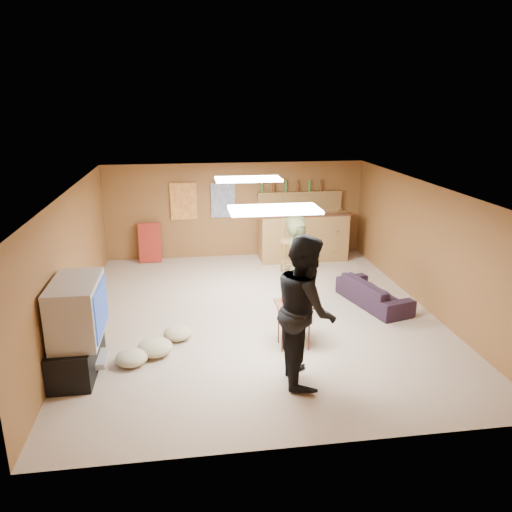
{
  "coord_description": "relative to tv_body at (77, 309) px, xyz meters",
  "views": [
    {
      "loc": [
        -1.17,
        -7.88,
        3.55
      ],
      "look_at": [
        0.0,
        0.2,
        1.0
      ],
      "focal_mm": 35.0,
      "sensor_mm": 36.0,
      "label": 1
    }
  ],
  "objects": [
    {
      "name": "cushion_far",
      "position": [
        0.64,
        0.05,
        -0.8
      ],
      "size": [
        0.53,
        0.53,
        0.2
      ],
      "primitive_type": "ellipsoid",
      "rotation": [
        0.0,
        0.0,
        -0.19
      ],
      "color": "tan",
      "rests_on": "ground"
    },
    {
      "name": "ceiling",
      "position": [
        2.65,
        1.5,
        1.3
      ],
      "size": [
        6.0,
        7.0,
        0.02
      ],
      "primitive_type": "cube",
      "color": "silver",
      "rests_on": "ground"
    },
    {
      "name": "sofa",
      "position": [
        4.79,
        1.63,
        -0.67
      ],
      "size": [
        1.01,
        1.69,
        0.46
      ],
      "primitive_type": "imported",
      "rotation": [
        0.0,
        0.0,
        1.83
      ],
      "color": "black",
      "rests_on": "ground"
    },
    {
      "name": "poster_left",
      "position": [
        1.45,
        4.96,
        0.45
      ],
      "size": [
        0.6,
        0.03,
        0.85
      ],
      "primitive_type": "cube",
      "color": "#BF3F26",
      "rests_on": "wall_back"
    },
    {
      "name": "bar_stool_right",
      "position": [
        4.81,
        4.3,
        -0.3
      ],
      "size": [
        0.42,
        0.42,
        1.2
      ],
      "primitive_type": null,
      "rotation": [
        0.0,
        0.0,
        -0.1
      ],
      "color": "olive",
      "rests_on": "ground"
    },
    {
      "name": "wall_front",
      "position": [
        2.65,
        -2.0,
        0.2
      ],
      "size": [
        6.0,
        0.02,
        2.2
      ],
      "primitive_type": "cube",
      "color": "brown",
      "rests_on": "ground"
    },
    {
      "name": "tv_screen",
      "position": [
        0.31,
        0.0,
        0.0
      ],
      "size": [
        0.02,
        0.95,
        0.65
      ],
      "primitive_type": "cube",
      "color": "navy",
      "rests_on": "tv_body"
    },
    {
      "name": "poster_right",
      "position": [
        2.35,
        4.96,
        0.45
      ],
      "size": [
        0.55,
        0.03,
        0.8
      ],
      "primitive_type": "cube",
      "color": "#334C99",
      "rests_on": "wall_back"
    },
    {
      "name": "tv_stand",
      "position": [
        -0.07,
        0.0,
        -0.65
      ],
      "size": [
        0.55,
        1.3,
        0.5
      ],
      "primitive_type": "cube",
      "color": "black",
      "rests_on": "ground"
    },
    {
      "name": "dvd_box",
      "position": [
        0.15,
        0.0,
        -0.75
      ],
      "size": [
        0.35,
        0.5,
        0.08
      ],
      "primitive_type": "cube",
      "color": "#B2B2B7",
      "rests_on": "tv_stand"
    },
    {
      "name": "person_black",
      "position": [
        2.95,
        -0.63,
        0.09
      ],
      "size": [
        0.81,
        1.0,
        1.98
      ],
      "primitive_type": "imported",
      "rotation": [
        0.0,
        0.0,
        1.51
      ],
      "color": "black",
      "rests_on": "ground"
    },
    {
      "name": "cup_red_far",
      "position": [
        3.09,
        0.19,
        -0.14
      ],
      "size": [
        0.1,
        0.1,
        0.11
      ],
      "primitive_type": "cylinder",
      "rotation": [
        0.0,
        0.0,
        -0.16
      ],
      "color": "#B11D0B",
      "rests_on": "tray_table"
    },
    {
      "name": "tray_table",
      "position": [
        3.01,
        0.26,
        -0.55
      ],
      "size": [
        0.55,
        0.44,
        0.71
      ],
      "primitive_type": "cube",
      "rotation": [
        0.0,
        0.0,
        0.01
      ],
      "color": "#452316",
      "rests_on": "ground"
    },
    {
      "name": "wall_left",
      "position": [
        -0.35,
        1.5,
        0.2
      ],
      "size": [
        0.02,
        7.0,
        2.2
      ],
      "primitive_type": "cube",
      "color": "brown",
      "rests_on": "ground"
    },
    {
      "name": "bottle_row",
      "position": [
        3.95,
        4.88,
        0.75
      ],
      "size": [
        1.48,
        0.08,
        0.26
      ],
      "primitive_type": null,
      "color": "#3F7233",
      "rests_on": "bar_shelf"
    },
    {
      "name": "cushion_mid",
      "position": [
        1.29,
        0.75,
        -0.8
      ],
      "size": [
        0.51,
        0.51,
        0.2
      ],
      "primitive_type": "ellipsoid",
      "rotation": [
        0.0,
        0.0,
        0.16
      ],
      "color": "tan",
      "rests_on": "ground"
    },
    {
      "name": "wall_right",
      "position": [
        5.65,
        1.5,
        0.2
      ],
      "size": [
        0.02,
        7.0,
        2.2
      ],
      "primitive_type": "cube",
      "color": "brown",
      "rests_on": "ground"
    },
    {
      "name": "wall_back",
      "position": [
        2.65,
        5.0,
        0.2
      ],
      "size": [
        6.0,
        0.02,
        2.2
      ],
      "primitive_type": "cube",
      "color": "brown",
      "rests_on": "ground"
    },
    {
      "name": "cup_red_near",
      "position": [
        2.87,
        0.33,
        -0.13
      ],
      "size": [
        0.1,
        0.1,
        0.12
      ],
      "primitive_type": "cylinder",
      "rotation": [
        0.0,
        0.0,
        0.14
      ],
      "color": "#B11D0B",
      "rests_on": "tray_table"
    },
    {
      "name": "bar_stool_left",
      "position": [
        3.62,
        3.53,
        -0.29
      ],
      "size": [
        0.5,
        0.5,
        1.22
      ],
      "primitive_type": null,
      "rotation": [
        0.0,
        0.0,
        -0.35
      ],
      "color": "olive",
      "rests_on": "ground"
    },
    {
      "name": "bar_counter",
      "position": [
        4.15,
        4.45,
        -0.35
      ],
      "size": [
        2.0,
        0.6,
        1.1
      ],
      "primitive_type": "cube",
      "color": "olive",
      "rests_on": "ground"
    },
    {
      "name": "cup_blue",
      "position": [
        3.16,
        0.33,
        -0.14
      ],
      "size": [
        0.1,
        0.1,
        0.11
      ],
      "primitive_type": "cylinder",
      "rotation": [
        0.0,
        0.0,
        -0.33
      ],
      "color": "#1C1699",
      "rests_on": "tray_table"
    },
    {
      "name": "cushion_near_tv",
      "position": [
        0.96,
        0.29,
        -0.78
      ],
      "size": [
        0.54,
        0.54,
        0.23
      ],
      "primitive_type": "ellipsoid",
      "rotation": [
        0.0,
        0.0,
        0.06
      ],
      "color": "tan",
      "rests_on": "ground"
    },
    {
      "name": "ceiling_panel_front",
      "position": [
        2.65,
        0.0,
        1.27
      ],
      "size": [
        1.2,
        0.6,
        0.04
      ],
      "primitive_type": "cube",
      "color": "white",
      "rests_on": "ceiling"
    },
    {
      "name": "bar_backing",
      "position": [
        4.15,
        4.92,
        0.3
      ],
      "size": [
        2.0,
        0.14,
        0.6
      ],
      "primitive_type": "cube",
      "color": "olive",
      "rests_on": "bar_counter"
    },
    {
      "name": "bar_lip",
      "position": [
        4.15,
        4.2,
        0.2
      ],
      "size": [
        2.1,
        0.12,
        0.05
      ],
      "primitive_type": "cube",
      "color": "#452316",
      "rests_on": "bar_counter"
    },
    {
      "name": "person_olive",
      "position": [
        3.23,
        1.03,
        0.02
      ],
      "size": [
        0.59,
        0.76,
        1.85
      ],
      "primitive_type": "imported",
      "rotation": [
        0.0,
        0.0,
        1.34
      ],
      "color": "#545D36",
      "rests_on": "ground"
    },
    {
      "name": "bar_shelf",
      "position": [
        4.15,
        4.9,
        0.6
      ],
      "size": [
        2.0,
        0.18,
        0.05
      ],
      "primitive_type": "cube",
      "color": "olive",
      "rests_on": "bar_backing"
    },
    {
      "name": "ceiling_panel_back",
      "position": [
        2.65,
        2.7,
        1.27
      ],
      "size": [
        1.2,
        0.6,
        0.04
      ],
      "primitive_type": "cube",
      "color": "white",
      "rests_on": "ceiling"
    },
    {
      "name": "ground",
      "position": [
        2.65,
        1.5,
        -0.9
      ],
      "size": [
        7.0,
        7.0,
        0.0
      ],
      "primitive_type": "plane",
      "color": "tan",
      "rests_on": "ground"
    },
    {
      "name": "tv_body",
      "position": [
        0.0,
        0.0,
        0.0
      ],
      "size": [
        0.6,
        1.1,
        0.8
      ],
      "primitive_type": "cube",
      "color": "#B2B2B7",
      "rests_on": "tv_stand"
    },
    {
      "name": "folding_chair_stack",
      "position": [
        0.65,
        4.8,
        -0.45
      ],
      "size": [
        0.5,
        0.26,
        0.91
      ],
      "primitive_type": "cube",
      "rotation": [
        -0.14,
        0.0,
        0.0
      ],
      "color": "#A2281D",
      "rests_on": "ground"
    }
  ]
}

